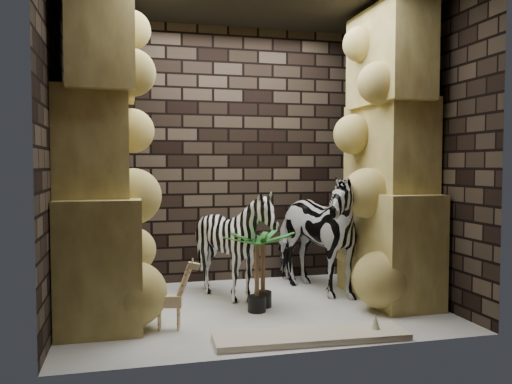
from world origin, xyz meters
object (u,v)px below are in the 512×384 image
object	(u,v)px
zebra_right	(311,223)
surfboard	(311,336)
zebra_left	(234,250)
palm_back	(257,273)
giraffe_toy	(169,293)
palm_front	(263,269)

from	to	relation	value
zebra_right	surfboard	bearing A→B (deg)	-129.43
zebra_left	surfboard	xyz separation A→B (m)	(0.35, -1.32, -0.49)
zebra_left	palm_back	xyz separation A→B (m)	(0.12, -0.47, -0.14)
giraffe_toy	palm_back	xyz separation A→B (m)	(0.84, 0.34, 0.06)
surfboard	palm_back	bearing A→B (deg)	107.87
giraffe_toy	palm_front	size ratio (longest dim) A/B	0.83
zebra_right	palm_front	xyz separation A→B (m)	(-0.64, -0.42, -0.38)
zebra_right	giraffe_toy	bearing A→B (deg)	-169.65
palm_front	surfboard	bearing A→B (deg)	-82.54
giraffe_toy	surfboard	xyz separation A→B (m)	(1.07, -0.51, -0.28)
zebra_right	palm_back	size ratio (longest dim) A/B	2.03
surfboard	zebra_right	bearing A→B (deg)	73.00
zebra_right	palm_front	bearing A→B (deg)	-166.34
palm_back	surfboard	bearing A→B (deg)	-74.93
palm_back	surfboard	size ratio (longest dim) A/B	0.48
palm_back	zebra_right	bearing A→B (deg)	37.64
zebra_right	surfboard	world-z (taller)	zebra_right
giraffe_toy	palm_front	world-z (taller)	palm_front
surfboard	palm_front	bearing A→B (deg)	100.26
zebra_right	palm_back	world-z (taller)	zebra_right
palm_front	palm_back	bearing A→B (deg)	-123.30
giraffe_toy	surfboard	world-z (taller)	giraffe_toy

